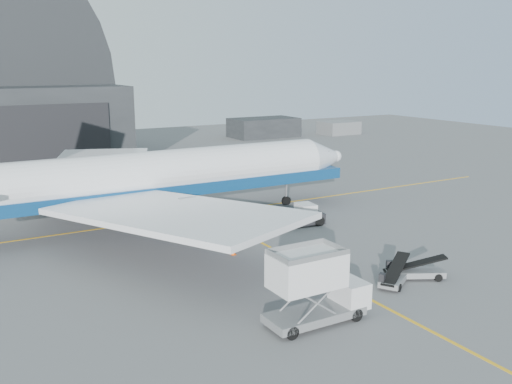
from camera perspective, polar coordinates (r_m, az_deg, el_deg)
ground at (r=43.05m, az=6.47°, el=-8.11°), size 200.00×200.00×0.00m
taxi_lines at (r=53.19m, az=-1.66°, el=-3.94°), size 80.00×42.12×0.02m
distant_bldg_a at (r=122.30m, az=0.78°, el=5.54°), size 14.00×8.00×4.00m
distant_bldg_b at (r=128.62m, az=8.25°, el=5.76°), size 8.00×6.00×2.80m
airliner at (r=55.35m, az=-10.92°, el=1.39°), size 46.87×45.45×16.45m
catering_truck at (r=34.41m, az=5.84°, el=-9.50°), size 6.53×2.56×4.48m
pushback_tug at (r=55.37m, az=4.49°, el=-2.48°), size 4.71×3.07×2.07m
belt_loader_a at (r=42.05m, az=13.73°, el=-8.17°), size 4.20×3.34×1.66m
belt_loader_b at (r=43.25m, az=15.51°, el=-7.67°), size 4.39×3.21×1.70m
traffic_cone at (r=46.78m, az=-2.29°, el=-5.96°), size 0.40×0.40×0.58m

